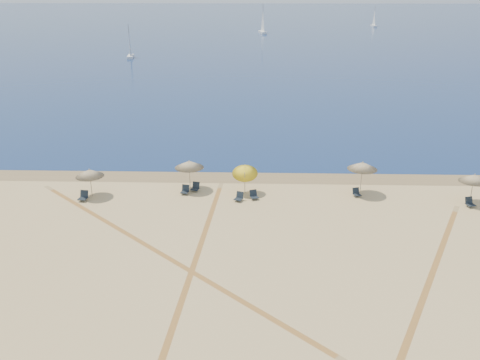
{
  "coord_description": "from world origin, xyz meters",
  "views": [
    {
      "loc": [
        1.03,
        -14.97,
        15.2
      ],
      "look_at": [
        0.0,
        20.0,
        1.3
      ],
      "focal_mm": 37.04,
      "sensor_mm": 36.0,
      "label": 1
    }
  ],
  "objects_px": {
    "chair_2": "(83,196)",
    "chair_4": "(195,187)",
    "umbrella_3": "(245,171)",
    "umbrella_5": "(474,178)",
    "umbrella_1": "(90,173)",
    "chair_3": "(185,190)",
    "sailboat_1": "(374,20)",
    "umbrella_2": "(189,164)",
    "chair_7": "(356,193)",
    "sailboat_2": "(130,48)",
    "chair_5": "(239,197)",
    "umbrella_4": "(363,166)",
    "chair_6": "(254,195)",
    "sailboat_0": "(263,24)",
    "chair_8": "(470,203)"
  },
  "relations": [
    {
      "from": "umbrella_3",
      "to": "chair_2",
      "type": "height_order",
      "value": "umbrella_3"
    },
    {
      "from": "chair_5",
      "to": "chair_7",
      "type": "height_order",
      "value": "chair_5"
    },
    {
      "from": "umbrella_5",
      "to": "chair_3",
      "type": "xyz_separation_m",
      "value": [
        -21.43,
        1.16,
        -1.7
      ]
    },
    {
      "from": "chair_2",
      "to": "chair_4",
      "type": "height_order",
      "value": "chair_2"
    },
    {
      "from": "umbrella_5",
      "to": "sailboat_1",
      "type": "height_order",
      "value": "sailboat_1"
    },
    {
      "from": "umbrella_1",
      "to": "sailboat_1",
      "type": "xyz_separation_m",
      "value": [
        57.68,
        164.31,
        0.34
      ]
    },
    {
      "from": "umbrella_4",
      "to": "chair_7",
      "type": "bearing_deg",
      "value": -127.83
    },
    {
      "from": "umbrella_1",
      "to": "sailboat_1",
      "type": "bearing_deg",
      "value": 70.66
    },
    {
      "from": "umbrella_2",
      "to": "sailboat_0",
      "type": "distance_m",
      "value": 133.61
    },
    {
      "from": "chair_4",
      "to": "sailboat_0",
      "type": "xyz_separation_m",
      "value": [
        7.05,
        133.64,
        2.52
      ]
    },
    {
      "from": "umbrella_4",
      "to": "umbrella_5",
      "type": "height_order",
      "value": "umbrella_4"
    },
    {
      "from": "umbrella_5",
      "to": "chair_3",
      "type": "distance_m",
      "value": 21.53
    },
    {
      "from": "umbrella_4",
      "to": "sailboat_0",
      "type": "distance_m",
      "value": 133.97
    },
    {
      "from": "umbrella_5",
      "to": "umbrella_1",
      "type": "bearing_deg",
      "value": 179.05
    },
    {
      "from": "umbrella_4",
      "to": "chair_7",
      "type": "distance_m",
      "value": 2.12
    },
    {
      "from": "chair_2",
      "to": "sailboat_2",
      "type": "xyz_separation_m",
      "value": [
        -14.66,
        77.09,
        1.82
      ]
    },
    {
      "from": "umbrella_2",
      "to": "chair_5",
      "type": "distance_m",
      "value": 4.82
    },
    {
      "from": "chair_6",
      "to": "sailboat_1",
      "type": "xyz_separation_m",
      "value": [
        45.24,
        164.44,
        1.95
      ]
    },
    {
      "from": "chair_6",
      "to": "umbrella_2",
      "type": "bearing_deg",
      "value": 141.02
    },
    {
      "from": "umbrella_5",
      "to": "chair_8",
      "type": "relative_size",
      "value": 2.98
    },
    {
      "from": "sailboat_0",
      "to": "chair_4",
      "type": "bearing_deg",
      "value": -104.92
    },
    {
      "from": "umbrella_2",
      "to": "chair_7",
      "type": "bearing_deg",
      "value": -4.13
    },
    {
      "from": "umbrella_4",
      "to": "chair_7",
      "type": "xyz_separation_m",
      "value": [
        -0.38,
        -0.49,
        -2.03
      ]
    },
    {
      "from": "chair_3",
      "to": "sailboat_0",
      "type": "xyz_separation_m",
      "value": [
        7.78,
        134.26,
        2.52
      ]
    },
    {
      "from": "chair_5",
      "to": "sailboat_2",
      "type": "height_order",
      "value": "sailboat_2"
    },
    {
      "from": "chair_6",
      "to": "sailboat_1",
      "type": "relative_size",
      "value": 0.11
    },
    {
      "from": "umbrella_2",
      "to": "umbrella_5",
      "type": "xyz_separation_m",
      "value": [
        21.15,
        -2.02,
        -0.12
      ]
    },
    {
      "from": "umbrella_4",
      "to": "chair_5",
      "type": "relative_size",
      "value": 3.25
    },
    {
      "from": "sailboat_0",
      "to": "chair_5",
      "type": "bearing_deg",
      "value": -103.4
    },
    {
      "from": "umbrella_3",
      "to": "umbrella_4",
      "type": "relative_size",
      "value": 0.96
    },
    {
      "from": "chair_2",
      "to": "sailboat_2",
      "type": "height_order",
      "value": "sailboat_2"
    },
    {
      "from": "umbrella_1",
      "to": "chair_6",
      "type": "bearing_deg",
      "value": -0.61
    },
    {
      "from": "umbrella_4",
      "to": "umbrella_3",
      "type": "bearing_deg",
      "value": -178.29
    },
    {
      "from": "umbrella_1",
      "to": "chair_5",
      "type": "bearing_deg",
      "value": -2.63
    },
    {
      "from": "umbrella_4",
      "to": "chair_3",
      "type": "xyz_separation_m",
      "value": [
        -13.6,
        -0.42,
        -2.01
      ]
    },
    {
      "from": "umbrella_4",
      "to": "sailboat_2",
      "type": "distance_m",
      "value": 83.25
    },
    {
      "from": "chair_3",
      "to": "umbrella_5",
      "type": "bearing_deg",
      "value": 8.11
    },
    {
      "from": "chair_7",
      "to": "sailboat_2",
      "type": "height_order",
      "value": "sailboat_2"
    },
    {
      "from": "chair_3",
      "to": "sailboat_2",
      "type": "bearing_deg",
      "value": 117.52
    },
    {
      "from": "umbrella_1",
      "to": "chair_7",
      "type": "xyz_separation_m",
      "value": [
        20.32,
        0.61,
        -1.63
      ]
    },
    {
      "from": "chair_2",
      "to": "chair_6",
      "type": "distance_m",
      "value": 12.84
    },
    {
      "from": "chair_2",
      "to": "chair_4",
      "type": "relative_size",
      "value": 1.02
    },
    {
      "from": "umbrella_3",
      "to": "sailboat_1",
      "type": "xyz_separation_m",
      "value": [
        45.94,
        163.47,
        0.33
      ]
    },
    {
      "from": "chair_3",
      "to": "chair_8",
      "type": "relative_size",
      "value": 0.97
    },
    {
      "from": "chair_2",
      "to": "chair_3",
      "type": "distance_m",
      "value": 7.63
    },
    {
      "from": "umbrella_4",
      "to": "chair_4",
      "type": "distance_m",
      "value": 13.03
    },
    {
      "from": "chair_4",
      "to": "sailboat_1",
      "type": "relative_size",
      "value": 0.11
    },
    {
      "from": "chair_3",
      "to": "chair_4",
      "type": "xyz_separation_m",
      "value": [
        0.73,
        0.62,
        0.0
      ]
    },
    {
      "from": "chair_2",
      "to": "sailboat_1",
      "type": "xyz_separation_m",
      "value": [
        58.06,
        165.12,
        1.92
      ]
    },
    {
      "from": "umbrella_5",
      "to": "chair_4",
      "type": "bearing_deg",
      "value": 175.1
    }
  ]
}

